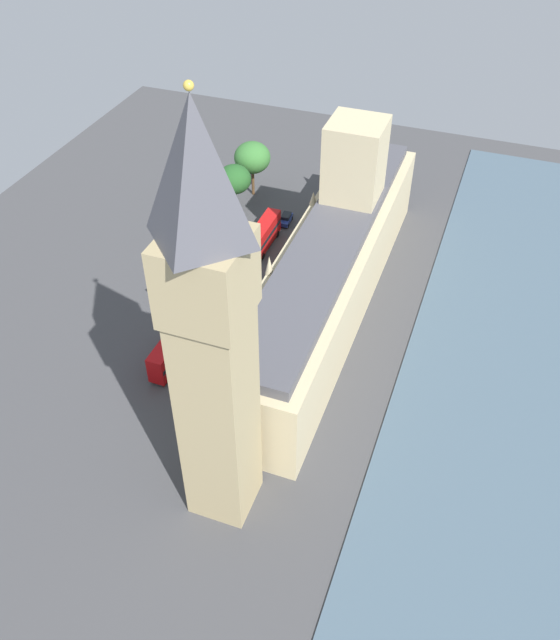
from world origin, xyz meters
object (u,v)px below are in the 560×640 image
(pedestrian_opposite_hall, at_px, (247,341))
(street_lamp_midblock, at_px, (158,288))
(parliament_building, at_px, (332,263))
(pedestrian_under_trees, at_px, (274,283))
(clock_tower, at_px, (211,336))
(car_black_trailing, at_px, (205,312))
(double_decker_bus_kerbside, at_px, (172,349))
(street_lamp_slot_10, at_px, (223,208))
(plane_tree_leading, at_px, (234,179))
(double_decker_bus_far_end, at_px, (264,234))
(car_blue_by_river_gate, at_px, (286,219))
(car_dark_green_near_tower, at_px, (237,274))
(plane_tree_corner, at_px, (252,158))

(pedestrian_opposite_hall, bearing_deg, street_lamp_midblock, 28.66)
(parliament_building, xyz_separation_m, pedestrian_under_trees, (9.68, -0.58, -7.05))
(clock_tower, distance_m, car_black_trailing, 42.02)
(car_black_trailing, distance_m, double_decker_bus_kerbside, 10.98)
(clock_tower, xyz_separation_m, street_lamp_slot_10, (23.66, -53.28, -21.96))
(car_black_trailing, relative_size, plane_tree_leading, 0.48)
(clock_tower, xyz_separation_m, double_decker_bus_far_end, (14.54, -50.48, -23.61))
(street_lamp_slot_10, bearing_deg, car_blue_by_river_gate, -150.62)
(car_blue_by_river_gate, bearing_deg, street_lamp_slot_10, 25.21)
(car_black_trailing, bearing_deg, parliament_building, 32.20)
(car_black_trailing, bearing_deg, double_decker_bus_far_end, 86.66)
(car_blue_by_river_gate, relative_size, car_dark_green_near_tower, 0.92)
(car_dark_green_near_tower, bearing_deg, car_black_trailing, -94.24)
(double_decker_bus_far_end, xyz_separation_m, double_decker_bus_kerbside, (1.75, 32.04, 0.00))
(double_decker_bus_kerbside, bearing_deg, car_dark_green_near_tower, -91.51)
(car_dark_green_near_tower, bearing_deg, double_decker_bus_kerbside, -92.16)
(clock_tower, relative_size, car_dark_green_near_tower, 10.97)
(pedestrian_opposite_hall, bearing_deg, clock_tower, 144.72)
(pedestrian_opposite_hall, bearing_deg, double_decker_bus_far_end, -36.57)
(car_dark_green_near_tower, bearing_deg, pedestrian_opposite_hall, -61.80)
(parliament_building, distance_m, car_dark_green_near_tower, 17.82)
(car_blue_by_river_gate, height_order, double_decker_bus_far_end, double_decker_bus_far_end)
(car_dark_green_near_tower, relative_size, plane_tree_leading, 0.47)
(clock_tower, bearing_deg, parliament_building, -91.34)
(clock_tower, relative_size, pedestrian_opposite_hall, 32.39)
(clock_tower, distance_m, car_dark_green_near_tower, 49.96)
(pedestrian_under_trees, bearing_deg, plane_tree_leading, -58.19)
(parliament_building, height_order, car_dark_green_near_tower, parliament_building)
(plane_tree_corner, bearing_deg, street_lamp_midblock, 89.28)
(clock_tower, distance_m, street_lamp_slot_10, 62.30)
(parliament_building, xyz_separation_m, plane_tree_corner, (24.05, -27.09, 0.22))
(car_blue_by_river_gate, relative_size, street_lamp_midblock, 0.66)
(clock_tower, bearing_deg, pedestrian_under_trees, -77.69)
(double_decker_bus_kerbside, relative_size, plane_tree_corner, 0.96)
(double_decker_bus_far_end, bearing_deg, street_lamp_slot_10, -16.88)
(clock_tower, distance_m, pedestrian_under_trees, 48.38)
(double_decker_bus_kerbside, bearing_deg, car_black_trailing, -89.42)
(pedestrian_opposite_hall, xyz_separation_m, plane_tree_corner, (15.44, -41.03, 7.24))
(double_decker_bus_far_end, relative_size, car_black_trailing, 2.24)
(car_dark_green_near_tower, height_order, street_lamp_slot_10, street_lamp_slot_10)
(parliament_building, relative_size, car_dark_green_near_tower, 14.19)
(pedestrian_opposite_hall, bearing_deg, plane_tree_leading, -26.40)
(double_decker_bus_far_end, distance_m, plane_tree_leading, 13.34)
(car_dark_green_near_tower, height_order, double_decker_bus_kerbside, double_decker_bus_kerbside)
(plane_tree_corner, distance_m, plane_tree_leading, 7.63)
(parliament_building, relative_size, street_lamp_slot_10, 10.74)
(street_lamp_midblock, xyz_separation_m, street_lamp_slot_10, (0.05, -25.06, -0.20))
(double_decker_bus_far_end, height_order, plane_tree_leading, plane_tree_leading)
(parliament_building, bearing_deg, car_blue_by_river_gate, -53.50)
(car_dark_green_near_tower, xyz_separation_m, street_lamp_slot_10, (8.14, -13.14, 3.40))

